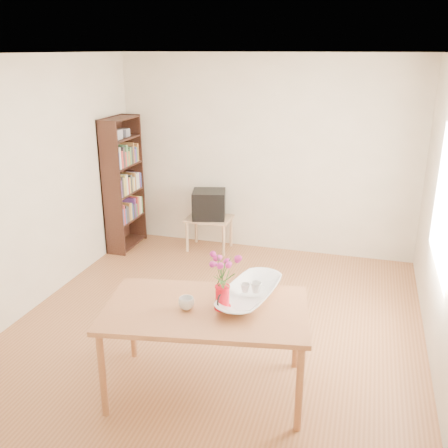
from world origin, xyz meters
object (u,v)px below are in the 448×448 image
(television, at_px, (209,204))
(bowl, at_px, (250,269))
(table, at_px, (206,316))
(mug, at_px, (186,303))
(pitcher, at_px, (223,298))

(television, bearing_deg, bowl, -79.94)
(bowl, relative_size, television, 1.05)
(table, distance_m, mug, 0.19)
(mug, bearing_deg, table, -170.73)
(table, xyz_separation_m, bowl, (0.29, 0.25, 0.33))
(bowl, distance_m, television, 2.94)
(table, bearing_deg, television, 97.47)
(table, height_order, television, television)
(mug, height_order, bowl, bowl)
(mug, bearing_deg, television, -89.75)
(mug, distance_m, bowl, 0.57)
(television, bearing_deg, pitcher, -84.43)
(mug, bearing_deg, bowl, -158.60)
(bowl, bearing_deg, pitcher, -126.41)
(bowl, bearing_deg, television, 114.32)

